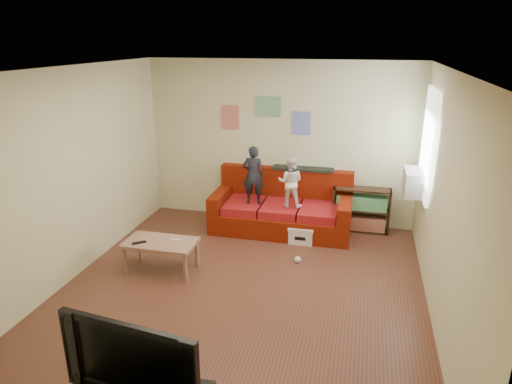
% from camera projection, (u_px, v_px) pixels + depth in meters
% --- Properties ---
extents(room_shell, '(4.52, 5.02, 2.72)m').
position_uv_depth(room_shell, '(240.00, 189.00, 5.30)').
color(room_shell, brown).
rests_on(room_shell, ground).
extents(sofa, '(2.24, 1.03, 0.98)m').
position_uv_depth(sofa, '(282.00, 210.00, 7.51)').
color(sofa, '#6F1705').
rests_on(sofa, ground).
extents(child_a, '(0.37, 0.27, 0.95)m').
position_uv_depth(child_a, '(253.00, 175.00, 7.25)').
color(child_a, black).
rests_on(child_a, sofa).
extents(child_b, '(0.40, 0.32, 0.81)m').
position_uv_depth(child_b, '(290.00, 182.00, 7.14)').
color(child_b, white).
rests_on(child_b, sofa).
extents(coffee_table, '(0.96, 0.53, 0.43)m').
position_uv_depth(coffee_table, '(161.00, 245.00, 6.13)').
color(coffee_table, '#A17460').
rests_on(coffee_table, ground).
extents(remote, '(0.17, 0.15, 0.02)m').
position_uv_depth(remote, '(139.00, 243.00, 6.05)').
color(remote, black).
rests_on(remote, coffee_table).
extents(game_controller, '(0.14, 0.07, 0.03)m').
position_uv_depth(game_controller, '(176.00, 240.00, 6.11)').
color(game_controller, silver).
rests_on(game_controller, coffee_table).
extents(bookshelf, '(0.91, 0.27, 0.73)m').
position_uv_depth(bookshelf, '(361.00, 212.00, 7.44)').
color(bookshelf, '#321F12').
rests_on(bookshelf, ground).
extents(window, '(0.04, 1.08, 1.48)m').
position_uv_depth(window, '(428.00, 144.00, 6.24)').
color(window, white).
rests_on(window, room_shell).
extents(ac_unit, '(0.28, 0.55, 0.35)m').
position_uv_depth(ac_unit, '(414.00, 182.00, 6.44)').
color(ac_unit, '#B7B2A3').
rests_on(ac_unit, window).
extents(artwork_left, '(0.30, 0.01, 0.40)m').
position_uv_depth(artwork_left, '(230.00, 117.00, 7.65)').
color(artwork_left, '#D87266').
rests_on(artwork_left, room_shell).
extents(artwork_center, '(0.42, 0.01, 0.32)m').
position_uv_depth(artwork_center, '(268.00, 107.00, 7.44)').
color(artwork_center, '#72B27F').
rests_on(artwork_center, room_shell).
extents(artwork_right, '(0.30, 0.01, 0.38)m').
position_uv_depth(artwork_right, '(301.00, 123.00, 7.40)').
color(artwork_right, '#727FCC').
rests_on(artwork_right, room_shell).
extents(file_box, '(0.39, 0.29, 0.27)m').
position_uv_depth(file_box, '(301.00, 234.00, 7.06)').
color(file_box, white).
rests_on(file_box, ground).
extents(television, '(1.17, 0.30, 0.67)m').
position_uv_depth(television, '(138.00, 353.00, 3.47)').
color(television, black).
rests_on(television, tv_stand).
extents(tissue, '(0.11, 0.11, 0.09)m').
position_uv_depth(tissue, '(298.00, 260.00, 6.44)').
color(tissue, silver).
rests_on(tissue, ground).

